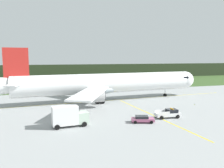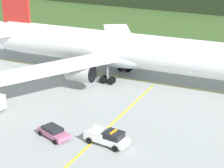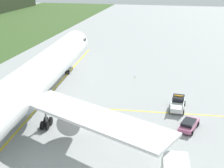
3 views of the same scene
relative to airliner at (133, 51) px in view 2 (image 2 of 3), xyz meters
name	(u,v)px [view 2 (image 2 of 3)]	position (x,y,z in m)	size (l,w,h in m)	color
ground	(94,91)	(-2.84, -7.91, -4.92)	(320.00, 320.00, 0.00)	#969999
grass_verge	(196,29)	(-2.84, 43.48, -4.90)	(320.00, 48.87, 0.04)	#365224
distant_tree_line	(221,1)	(-2.84, 66.92, -0.73)	(288.00, 4.14, 8.37)	#27321F
taxiway_centerline_main	(136,80)	(0.57, 0.04, -4.91)	(81.88, 0.30, 0.01)	yellow
taxiway_centerline_spur	(106,129)	(5.26, -18.27, -4.91)	(34.67, 0.30, 0.01)	yellow
airliner	(133,51)	(0.00, 0.00, 0.00)	(61.57, 42.53, 14.72)	white
ops_pickup_truck	(108,137)	(7.37, -21.53, -4.01)	(5.32, 2.49, 1.94)	white
staff_car	(54,132)	(0.80, -23.10, -4.21)	(4.65, 3.03, 1.30)	#B45C83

